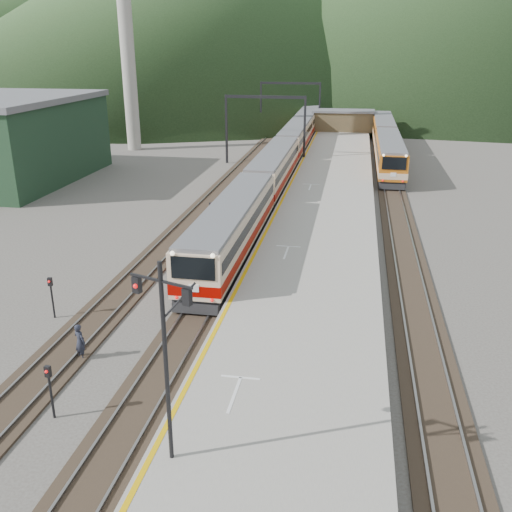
% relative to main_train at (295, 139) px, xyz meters
% --- Properties ---
extents(track_main, '(2.60, 200.00, 0.23)m').
position_rel_main_train_xyz_m(track_main, '(0.00, -22.27, -1.88)').
color(track_main, black).
rests_on(track_main, ground).
extents(track_far, '(2.60, 200.00, 0.23)m').
position_rel_main_train_xyz_m(track_far, '(-5.00, -22.27, -1.88)').
color(track_far, black).
rests_on(track_far, ground).
extents(track_second, '(2.60, 200.00, 0.23)m').
position_rel_main_train_xyz_m(track_second, '(11.50, -22.27, -1.88)').
color(track_second, black).
rests_on(track_second, ground).
extents(platform, '(8.00, 100.00, 1.00)m').
position_rel_main_train_xyz_m(platform, '(5.60, -24.27, -1.45)').
color(platform, gray).
rests_on(platform, ground).
extents(gantry_near, '(9.55, 0.25, 8.00)m').
position_rel_main_train_xyz_m(gantry_near, '(-2.85, -7.27, 3.64)').
color(gantry_near, black).
rests_on(gantry_near, ground).
extents(gantry_far, '(9.55, 0.25, 8.00)m').
position_rel_main_train_xyz_m(gantry_far, '(-2.85, 17.73, 3.64)').
color(gantry_far, black).
rests_on(gantry_far, ground).
extents(warehouse, '(14.50, 20.50, 8.60)m').
position_rel_main_train_xyz_m(warehouse, '(-28.00, -20.27, 2.37)').
color(warehouse, '#17301F').
rests_on(warehouse, ground).
extents(smokestack, '(1.80, 1.80, 30.00)m').
position_rel_main_train_xyz_m(smokestack, '(-22.00, -0.27, 13.05)').
color(smokestack, '#9E998E').
rests_on(smokestack, ground).
extents(station_shed, '(9.40, 4.40, 3.10)m').
position_rel_main_train_xyz_m(station_shed, '(5.60, 15.73, 0.62)').
color(station_shed, brown).
rests_on(station_shed, platform).
extents(hill_d, '(200.00, 200.00, 55.00)m').
position_rel_main_train_xyz_m(hill_d, '(-120.00, 177.73, 25.55)').
color(hill_d, '#294521').
rests_on(hill_d, ground).
extents(main_train, '(2.82, 96.75, 3.44)m').
position_rel_main_train_xyz_m(main_train, '(0.00, 0.00, 0.00)').
color(main_train, '#D0B08F').
rests_on(main_train, track_main).
extents(second_train, '(2.76, 37.64, 3.37)m').
position_rel_main_train_xyz_m(second_train, '(11.50, 0.02, -0.03)').
color(second_train, '#AF5913').
rests_on(second_train, track_second).
extents(signal_mast, '(2.10, 0.83, 6.77)m').
position_rel_main_train_xyz_m(signal_mast, '(2.53, -60.03, 3.19)').
color(signal_mast, black).
rests_on(signal_mast, platform).
extents(short_signal_a, '(0.24, 0.18, 2.27)m').
position_rel_main_train_xyz_m(short_signal_a, '(-3.05, -57.52, -0.49)').
color(short_signal_a, black).
rests_on(short_signal_a, ground).
extents(short_signal_b, '(0.25, 0.20, 2.27)m').
position_rel_main_train_xyz_m(short_signal_b, '(-2.77, -33.79, -0.49)').
color(short_signal_b, black).
rests_on(short_signal_b, ground).
extents(short_signal_c, '(0.24, 0.18, 2.27)m').
position_rel_main_train_xyz_m(short_signal_c, '(-7.30, -49.57, -0.49)').
color(short_signal_c, black).
rests_on(short_signal_c, ground).
extents(worker, '(0.75, 0.66, 1.74)m').
position_rel_main_train_xyz_m(worker, '(-4.01, -53.21, -1.08)').
color(worker, '#1F212D').
rests_on(worker, ground).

